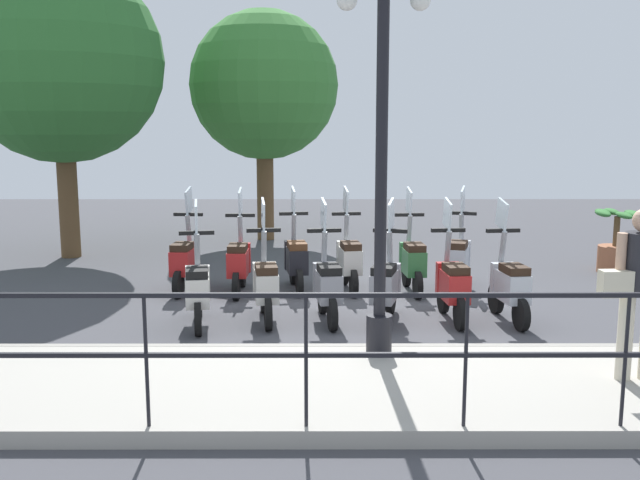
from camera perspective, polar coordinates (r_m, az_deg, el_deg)
The scene contains 20 objects.
ground_plane at distance 9.79m, azimuth 2.94°, elevation -5.39°, with size 28.00×28.00×0.00m, color #424247.
promenade_walkway at distance 6.77m, azimuth 4.37°, elevation -11.57°, with size 2.20×20.00×0.15m.
fence_railing at distance 5.52m, azimuth 5.33°, elevation -7.50°, with size 0.04×16.03×1.07m.
lamp_post_near at distance 7.11m, azimuth 4.91°, elevation 4.66°, with size 0.26×0.90×4.00m.
pedestrian_with_bag at distance 7.06m, azimuth 24.15°, elevation -3.01°, with size 0.34×0.65×1.59m.
tree_large at distance 14.04m, azimuth -20.06°, elevation 13.30°, with size 3.70×3.70×5.46m.
tree_distant at distance 15.31m, azimuth -4.50°, elevation 12.18°, with size 3.11×3.11×4.83m.
potted_palm at distance 12.94m, azimuth 22.56°, elevation -0.46°, with size 1.06×0.66×1.05m.
scooter_near_0 at distance 9.27m, azimuth 14.90°, elevation -3.47°, with size 1.23×0.44×1.54m.
scooter_near_1 at distance 9.15m, azimuth 10.53°, elevation -3.49°, with size 1.23×0.44×1.54m.
scooter_near_2 at distance 8.99m, azimuth 5.27°, elevation -3.59°, with size 1.21×0.53×1.54m.
scooter_near_3 at distance 8.97m, azimuth 0.60°, elevation -3.58°, with size 1.23×0.45×1.54m.
scooter_near_4 at distance 9.02m, azimuth -4.37°, elevation -3.54°, with size 1.23×0.45×1.54m.
scooter_near_5 at distance 8.90m, azimuth -9.75°, elevation -3.82°, with size 1.23×0.46×1.54m.
scooter_far_0 at distance 10.91m, azimuth 11.01°, elevation -1.43°, with size 1.19×0.55×1.54m.
scooter_far_1 at distance 10.61m, azimuth 7.40°, elevation -1.64°, with size 1.23×0.44×1.54m.
scooter_far_2 at distance 10.65m, azimuth 2.34°, elevation -1.52°, with size 1.23×0.44×1.54m.
scooter_far_3 at distance 10.66m, azimuth -1.93°, elevation -1.51°, with size 1.23×0.46×1.54m.
scooter_far_4 at distance 10.52m, azimuth -6.50°, elevation -1.71°, with size 1.23×0.44×1.54m.
scooter_far_5 at distance 10.74m, azimuth -10.76°, elevation -1.59°, with size 1.23×0.44×1.54m.
Camera 1 is at (-9.46, 0.52, 2.49)m, focal length 40.00 mm.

